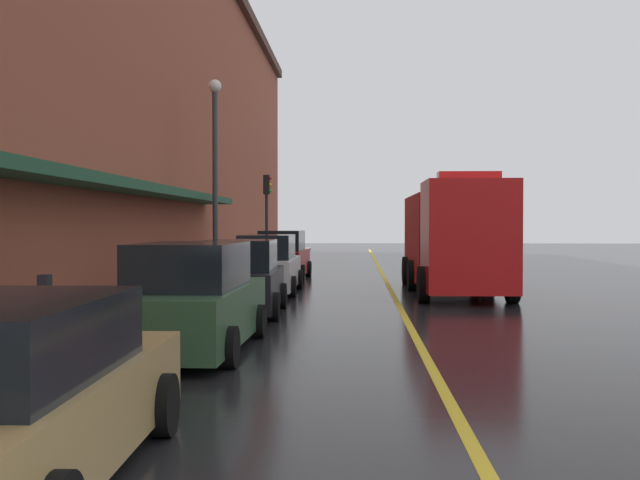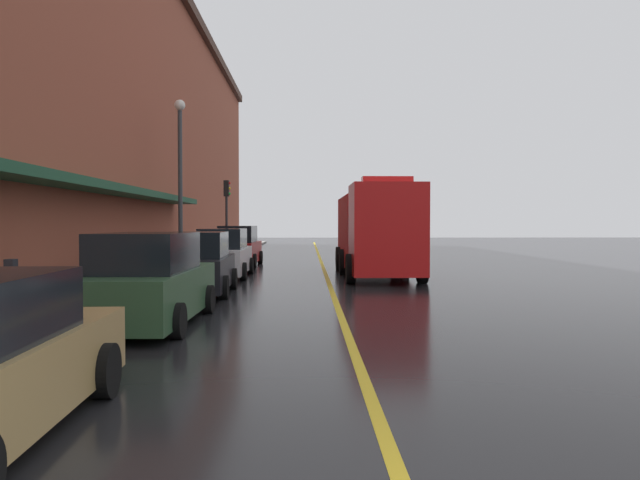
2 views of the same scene
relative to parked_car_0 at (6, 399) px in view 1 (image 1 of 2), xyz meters
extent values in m
plane|color=black|center=(3.97, 22.61, -0.74)|extent=(112.00, 112.00, 0.00)
cube|color=gray|center=(-2.23, 22.61, -0.67)|extent=(2.40, 70.00, 0.15)
cube|color=gold|center=(3.97, 22.61, -0.74)|extent=(0.16, 70.00, 0.01)
cube|color=brown|center=(-7.91, 21.61, 6.46)|extent=(8.95, 64.00, 14.42)
cube|color=#19472D|center=(-2.88, 13.61, 2.36)|extent=(1.20, 22.40, 0.24)
cube|color=#A5844C|center=(0.00, 0.07, -0.18)|extent=(1.96, 4.88, 0.77)
cylinder|color=black|center=(0.87, 1.59, -0.42)|extent=(0.24, 0.65, 0.64)
cube|color=#2D5133|center=(0.08, 6.68, -0.11)|extent=(1.85, 4.84, 0.92)
cube|color=black|center=(0.07, 6.44, 0.73)|extent=(1.64, 2.67, 0.75)
cylinder|color=black|center=(-0.79, 8.19, -0.42)|extent=(0.23, 0.64, 0.64)
cylinder|color=black|center=(1.00, 8.16, -0.42)|extent=(0.23, 0.64, 0.64)
cylinder|color=black|center=(-0.85, 5.21, -0.42)|extent=(0.23, 0.64, 0.64)
cylinder|color=black|center=(0.94, 5.18, -0.42)|extent=(0.23, 0.64, 0.64)
cube|color=black|center=(0.08, 11.94, -0.13)|extent=(1.88, 4.17, 0.89)
cube|color=black|center=(0.09, 11.73, 0.68)|extent=(1.65, 2.31, 0.73)
cylinder|color=black|center=(-0.85, 13.18, -0.42)|extent=(0.24, 0.65, 0.64)
cylinder|color=black|center=(0.93, 13.24, -0.42)|extent=(0.24, 0.65, 0.64)
cylinder|color=black|center=(-0.77, 10.63, -0.42)|extent=(0.24, 0.65, 0.64)
cylinder|color=black|center=(1.01, 10.69, -0.42)|extent=(0.24, 0.65, 0.64)
cube|color=silver|center=(0.07, 17.46, -0.11)|extent=(1.76, 4.77, 0.91)
cube|color=black|center=(0.07, 17.22, 0.71)|extent=(1.57, 2.63, 0.74)
cylinder|color=black|center=(-0.82, 18.93, -0.42)|extent=(0.22, 0.64, 0.64)
cylinder|color=black|center=(0.93, 18.94, -0.42)|extent=(0.22, 0.64, 0.64)
cylinder|color=black|center=(-0.79, 15.98, -0.42)|extent=(0.22, 0.64, 0.64)
cylinder|color=black|center=(0.95, 15.99, -0.42)|extent=(0.22, 0.64, 0.64)
cube|color=maroon|center=(-0.06, 23.48, -0.09)|extent=(1.88, 4.38, 0.95)
cube|color=black|center=(-0.06, 23.27, 0.77)|extent=(1.64, 2.43, 0.78)
cylinder|color=black|center=(-0.90, 24.85, -0.42)|extent=(0.24, 0.65, 0.64)
cylinder|color=black|center=(0.87, 24.80, -0.42)|extent=(0.24, 0.65, 0.64)
cylinder|color=black|center=(-0.98, 22.17, -0.42)|extent=(0.24, 0.65, 0.64)
cylinder|color=black|center=(0.79, 22.11, -0.42)|extent=(0.24, 0.65, 0.64)
cube|color=red|center=(5.91, 14.73, 1.08)|extent=(2.42, 2.45, 3.05)
cube|color=red|center=(5.88, 19.24, 0.96)|extent=(2.45, 5.93, 2.81)
cube|color=red|center=(5.91, 14.73, 2.73)|extent=(1.69, 0.61, 0.24)
cylinder|color=black|center=(7.13, 14.82, -0.24)|extent=(0.31, 1.00, 1.00)
cylinder|color=black|center=(4.70, 14.80, -0.24)|extent=(0.31, 1.00, 1.00)
cylinder|color=black|center=(7.10, 18.52, -0.24)|extent=(0.31, 1.00, 1.00)
cylinder|color=black|center=(4.67, 18.50, -0.24)|extent=(0.31, 1.00, 1.00)
cylinder|color=black|center=(7.08, 20.91, -0.24)|extent=(0.31, 1.00, 1.00)
cylinder|color=black|center=(4.65, 20.89, -0.24)|extent=(0.31, 1.00, 1.00)
cylinder|color=#4C4C51|center=(-1.38, 4.02, -0.07)|extent=(0.07, 0.07, 1.05)
cube|color=black|center=(-1.38, 4.02, 0.60)|extent=(0.14, 0.18, 0.28)
cylinder|color=#33383D|center=(-1.98, 19.44, 2.66)|extent=(0.18, 0.18, 6.50)
sphere|color=white|center=(-1.98, 19.44, 6.13)|extent=(0.44, 0.44, 0.44)
cylinder|color=#232326|center=(-1.33, 28.72, 1.11)|extent=(0.14, 0.14, 3.40)
cube|color=black|center=(-1.33, 28.72, 3.26)|extent=(0.28, 0.36, 0.90)
sphere|color=red|center=(-1.17, 28.72, 3.56)|extent=(0.16, 0.16, 0.16)
sphere|color=gold|center=(-1.17, 28.72, 3.26)|extent=(0.16, 0.16, 0.16)
sphere|color=green|center=(-1.17, 28.72, 2.96)|extent=(0.16, 0.16, 0.16)
camera|label=1|loc=(2.83, -5.87, 1.42)|focal=41.91mm
camera|label=2|loc=(3.23, -5.41, 1.30)|focal=33.76mm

